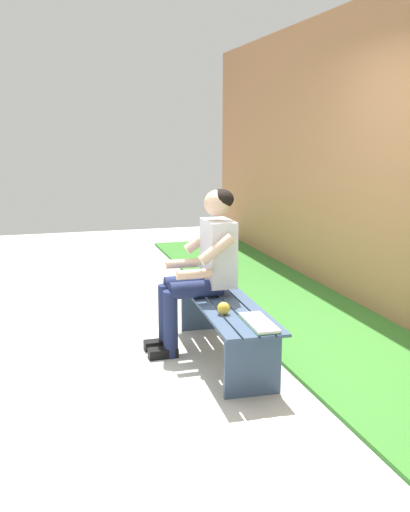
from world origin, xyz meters
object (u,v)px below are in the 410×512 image
bench_near (224,315)px  apple (224,308)px  person_seated (203,264)px  book_open (259,323)px

bench_near → apple: (-0.30, 0.10, 0.15)m
bench_near → person_seated: person_seated is taller
bench_near → person_seated: (0.22, 0.10, 0.35)m
apple → book_open: (-0.27, -0.15, -0.03)m
person_seated → apple: size_ratio=14.21×
apple → book_open: apple is taller
apple → book_open: size_ratio=0.21×
bench_near → person_seated: bearing=24.1°
bench_near → person_seated: size_ratio=1.27×
person_seated → book_open: 0.84m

